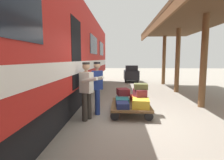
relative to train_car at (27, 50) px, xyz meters
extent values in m
plane|color=gray|center=(-3.30, 0.00, -2.06)|extent=(60.00, 60.00, 0.00)
cylinder|color=brown|center=(-5.82, -7.68, -0.36)|extent=(0.24, 0.24, 3.40)
cylinder|color=brown|center=(-5.82, -4.61, -0.36)|extent=(0.24, 0.24, 3.40)
cylinder|color=brown|center=(-5.82, -1.54, -0.36)|extent=(0.24, 0.24, 3.40)
cube|color=brown|center=(-4.27, 0.00, 1.19)|extent=(0.08, 16.15, 0.30)
cube|color=#B21E19|center=(0.00, 0.00, 0.29)|extent=(3.00, 19.05, 2.90)
cube|color=black|center=(0.00, 0.00, -1.61)|extent=(2.55, 18.10, 0.90)
cube|color=silver|center=(-1.51, 0.00, -0.51)|extent=(0.03, 18.67, 0.36)
cube|color=black|center=(-1.51, -6.67, 0.39)|extent=(0.02, 2.10, 0.84)
cube|color=black|center=(-1.51, -3.33, 0.39)|extent=(0.02, 2.10, 0.84)
cube|color=black|center=(-1.45, 0.00, -0.11)|extent=(0.12, 1.10, 2.00)
cube|color=brown|center=(-3.12, -0.57, -1.76)|extent=(1.23, 1.73, 0.07)
cylinder|color=black|center=(-3.61, 0.12, -1.93)|extent=(0.27, 0.05, 0.27)
cylinder|color=black|center=(-2.62, 0.12, -1.93)|extent=(0.27, 0.05, 0.27)
cylinder|color=black|center=(-3.61, -1.27, -1.93)|extent=(0.27, 0.05, 0.27)
cylinder|color=black|center=(-2.62, -1.27, -1.93)|extent=(0.27, 0.05, 0.27)
cube|color=#4C515B|center=(-2.84, -1.05, -1.63)|extent=(0.45, 0.55, 0.18)
cube|color=navy|center=(-2.84, -0.10, -1.64)|extent=(0.42, 0.61, 0.16)
cube|color=#1E666B|center=(-2.84, -0.57, -1.63)|extent=(0.45, 0.57, 0.18)
cube|color=gold|center=(-3.39, -0.10, -1.59)|extent=(0.55, 0.62, 0.26)
cube|color=#CC6B23|center=(-3.39, -0.57, -1.61)|extent=(0.45, 0.56, 0.23)
cube|color=#AD231E|center=(-3.39, -1.05, -1.64)|extent=(0.54, 0.54, 0.17)
cube|color=maroon|center=(-3.41, -0.54, -1.37)|extent=(0.43, 0.56, 0.26)
cube|color=maroon|center=(-2.87, -1.08, -1.43)|extent=(0.49, 0.54, 0.23)
cube|color=brown|center=(-3.44, -0.57, -1.15)|extent=(0.43, 0.37, 0.18)
cylinder|color=navy|center=(-2.00, -0.60, -1.65)|extent=(0.16, 0.16, 0.82)
cylinder|color=navy|center=(-2.04, -0.41, -1.65)|extent=(0.16, 0.16, 0.82)
cube|color=navy|center=(-2.02, -0.50, -0.94)|extent=(0.39, 0.28, 0.60)
cylinder|color=tan|center=(-2.02, -0.50, -0.61)|extent=(0.09, 0.09, 0.06)
sphere|color=tan|center=(-2.02, -0.50, -0.47)|extent=(0.22, 0.22, 0.22)
cylinder|color=black|center=(-2.02, -0.50, -0.39)|extent=(0.21, 0.21, 0.06)
cylinder|color=navy|center=(-1.78, -0.62, -0.84)|extent=(0.54, 0.19, 0.21)
cylinder|color=navy|center=(-1.83, -0.31, -0.84)|extent=(0.54, 0.19, 0.21)
cylinder|color=#332D28|center=(-1.75, 0.21, -1.65)|extent=(0.16, 0.16, 0.82)
cylinder|color=#332D28|center=(-1.84, 0.03, -1.65)|extent=(0.16, 0.16, 0.82)
cube|color=silver|center=(-1.79, 0.12, -0.94)|extent=(0.42, 0.36, 0.60)
cylinder|color=tan|center=(-1.79, 0.12, -0.61)|extent=(0.09, 0.09, 0.06)
sphere|color=tan|center=(-1.79, 0.12, -0.47)|extent=(0.22, 0.22, 0.22)
cylinder|color=#332D28|center=(-1.79, 0.12, -0.39)|extent=(0.21, 0.21, 0.06)
cylinder|color=silver|center=(-1.92, 0.36, -0.84)|extent=(0.52, 0.32, 0.21)
cylinder|color=silver|center=(-2.06, 0.07, -0.84)|extent=(0.52, 0.32, 0.21)
cube|color=black|center=(-3.60, -8.92, -1.51)|extent=(1.16, 1.74, 0.70)
cube|color=black|center=(-3.60, -8.57, -1.01)|extent=(0.92, 0.73, 0.50)
cylinder|color=black|center=(-4.05, -8.32, -1.86)|extent=(0.12, 0.40, 0.40)
cylinder|color=black|center=(-3.15, -8.32, -1.86)|extent=(0.12, 0.40, 0.40)
cylinder|color=black|center=(-4.05, -9.52, -1.86)|extent=(0.12, 0.40, 0.40)
cylinder|color=black|center=(-3.15, -9.52, -1.86)|extent=(0.12, 0.40, 0.40)
camera|label=1|loc=(-2.80, 5.21, -0.26)|focal=28.67mm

